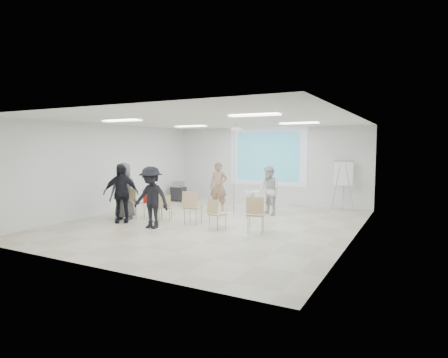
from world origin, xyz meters
The scene contains 30 objects.
floor centered at (0.00, 0.00, -0.05)m, with size 8.00×9.00×0.10m, color beige.
ceiling centered at (0.00, 0.00, 3.05)m, with size 8.00×9.00×0.10m, color white.
wall_back centered at (0.00, 4.55, 1.50)m, with size 8.00×0.10×3.00m, color silver.
wall_left centered at (-4.05, 0.00, 1.50)m, with size 0.10×9.00×3.00m, color silver.
wall_right centered at (4.05, 0.00, 1.50)m, with size 0.10×9.00×3.00m, color silver.
projection_halo centered at (0.00, 4.49, 1.85)m, with size 3.20×0.01×2.30m, color silver.
projection_image centered at (0.00, 4.47, 1.85)m, with size 2.60×0.01×1.90m, color teal.
pedestal_table centered at (0.24, 2.48, 0.40)m, with size 0.73×0.73×0.72m.
player_left centered at (-0.82, 1.95, 0.98)m, with size 0.72×0.49×1.96m, color #9F7A61.
player_right centered at (1.00, 2.08, 0.90)m, with size 0.87×0.69×1.80m, color silver.
controller_left centered at (-0.64, 2.20, 1.29)m, with size 0.04×0.11×0.04m, color white.
controller_right centered at (0.82, 2.33, 1.21)m, with size 0.04×0.12×0.04m, color silver.
chair_far_left centered at (-2.52, -0.49, 0.57)m, with size 0.47×0.50×0.97m.
chair_left_mid centered at (-1.91, -0.25, 0.50)m, with size 0.52×0.54×0.84m.
chair_left_inner centered at (-1.42, -0.35, 0.48)m, with size 0.52×0.53×0.82m.
chair_center centered at (-0.40, -0.43, 0.58)m, with size 0.52×0.55×0.99m.
chair_right_inner centered at (0.52, -0.68, 0.50)m, with size 0.50×0.52×0.84m.
chair_right_far centered at (1.64, -0.55, 0.57)m, with size 0.57×0.60×0.97m.
red_jacket centered at (-1.93, -0.40, 0.72)m, with size 0.43×0.10×0.41m, color #A01E13.
laptop centered at (-1.45, -0.26, 0.44)m, with size 0.30×0.22×0.02m, color black.
audience_left centered at (-2.45, -1.13, 1.00)m, with size 1.16×0.70×2.00m, color black.
audience_mid centered at (-1.15, -1.33, 0.97)m, with size 1.26×0.69×1.95m, color black.
audience_outer centered at (-2.73, -0.70, 0.99)m, with size 0.97×0.64×1.98m, color #56565B.
flipchart_easel centered at (2.99, 4.15, 1.32)m, with size 0.77×0.58×1.78m.
av_cart centered at (-3.45, 3.28, 0.38)m, with size 0.56×0.45×0.82m.
ceiling_projector centered at (0.10, 1.49, 2.69)m, with size 0.30×0.25×3.00m.
fluor_panel_nw centered at (-2.00, 2.00, 2.97)m, with size 1.20×0.30×0.02m, color white.
fluor_panel_ne centered at (2.00, 2.00, 2.97)m, with size 1.20×0.30×0.02m, color white.
fluor_panel_sw centered at (-2.00, -1.50, 2.97)m, with size 1.20×0.30×0.02m, color white.
fluor_panel_se centered at (2.00, -1.50, 2.97)m, with size 1.20×0.30×0.02m, color white.
Camera 1 is at (5.41, -9.43, 2.28)m, focal length 30.00 mm.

